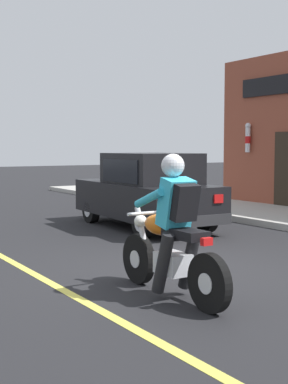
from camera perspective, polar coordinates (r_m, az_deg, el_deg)
name	(u,v)px	position (r m, az deg, el deg)	size (l,w,h in m)	color
ground_plane	(184,271)	(7.41, 4.32, -8.42)	(80.00, 80.00, 0.00)	black
sidewalk_curb	(282,216)	(12.99, 14.54, -2.52)	(2.60, 22.00, 0.14)	#ADAAA3
motorcycle_with_rider	(172,238)	(6.02, 2.98, -4.91)	(0.56, 2.02, 1.62)	black
car_hatchback	(147,192)	(11.19, 0.29, 0.05)	(1.84, 3.86, 1.57)	black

